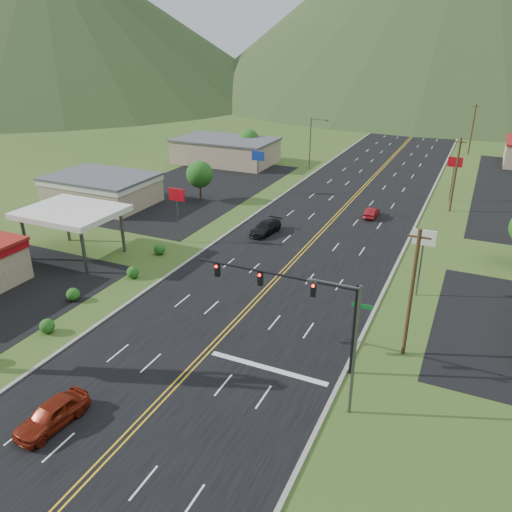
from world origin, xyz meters
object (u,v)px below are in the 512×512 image
at_px(traffic_signal, 299,295).
at_px(car_red_near, 52,415).
at_px(streetlight_west, 312,140).
at_px(car_red_far, 372,213).
at_px(gas_canopy, 71,213).
at_px(car_dark_mid, 266,228).
at_px(streetlight_east, 350,342).

distance_m(traffic_signal, car_red_near, 17.49).
distance_m(streetlight_west, car_red_far, 27.63).
xyz_separation_m(streetlight_west, gas_canopy, (-10.32, -48.00, -0.31)).
xyz_separation_m(car_dark_mid, car_red_far, (10.32, 11.42, -0.10)).
bearing_deg(car_dark_mid, car_red_far, 55.98).
bearing_deg(streetlight_west, car_red_far, -53.94).
bearing_deg(car_dark_mid, gas_canopy, -129.75).
bearing_deg(car_dark_mid, streetlight_east, -49.10).
bearing_deg(streetlight_east, car_dark_mid, 122.84).
relative_size(streetlight_west, gas_canopy, 0.90).
xyz_separation_m(streetlight_east, streetlight_west, (-22.86, 60.00, 0.00)).
relative_size(streetlight_east, car_red_near, 1.87).
height_order(gas_canopy, car_red_far, gas_canopy).
relative_size(gas_canopy, car_dark_mid, 1.97).
relative_size(streetlight_west, car_red_near, 1.87).
height_order(car_dark_mid, car_red_far, car_dark_mid).
bearing_deg(car_dark_mid, traffic_signal, -53.06).
bearing_deg(streetlight_east, car_red_far, 100.18).
relative_size(car_red_near, car_dark_mid, 0.95).
xyz_separation_m(streetlight_west, car_red_far, (16.04, -22.03, -4.54)).
distance_m(gas_canopy, car_red_near, 27.35).
bearing_deg(streetlight_west, streetlight_east, -69.14).
xyz_separation_m(car_red_near, car_dark_mid, (-1.32, 35.28, -0.08)).
bearing_deg(car_red_far, streetlight_west, -52.83).
bearing_deg(traffic_signal, car_red_near, -131.13).
distance_m(traffic_signal, streetlight_west, 58.88).
distance_m(car_dark_mid, car_red_far, 15.39).
xyz_separation_m(streetlight_east, car_red_near, (-15.81, -8.73, -4.36)).
distance_m(streetlight_east, streetlight_west, 64.21).
distance_m(traffic_signal, car_red_far, 34.36).
height_order(car_red_near, car_red_far, car_red_near).
height_order(gas_canopy, car_red_near, gas_canopy).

